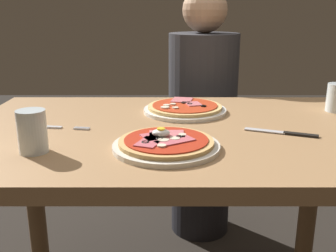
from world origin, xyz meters
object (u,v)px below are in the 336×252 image
(dining_table, at_px, (172,166))
(pizza_foreground, at_px, (165,144))
(water_glass_far, at_px, (336,100))
(water_glass_near, at_px, (31,134))
(diner_person, at_px, (201,123))
(pizza_across_left, at_px, (183,109))
(fork, at_px, (57,128))
(knife, at_px, (284,133))

(dining_table, distance_m, pizza_foreground, 0.23)
(dining_table, relative_size, pizza_foreground, 4.69)
(water_glass_far, bearing_deg, dining_table, -161.56)
(pizza_foreground, height_order, water_glass_near, water_glass_near)
(pizza_foreground, relative_size, diner_person, 0.22)
(pizza_foreground, distance_m, pizza_across_left, 0.36)
(water_glass_near, distance_m, fork, 0.20)
(water_glass_near, bearing_deg, pizza_across_left, 45.52)
(fork, bearing_deg, pizza_across_left, 26.68)
(water_glass_far, relative_size, fork, 0.58)
(water_glass_far, bearing_deg, pizza_across_left, -178.89)
(diner_person, bearing_deg, fork, 56.99)
(water_glass_far, relative_size, knife, 0.49)
(water_glass_far, height_order, fork, water_glass_far)
(knife, bearing_deg, fork, 175.06)
(dining_table, height_order, water_glass_far, water_glass_far)
(dining_table, height_order, pizza_foreground, pizza_foreground)
(pizza_across_left, distance_m, diner_person, 0.59)
(fork, xyz_separation_m, diner_person, (0.47, 0.73, -0.20))
(diner_person, bearing_deg, water_glass_near, 62.59)
(water_glass_near, height_order, diner_person, diner_person)
(fork, height_order, diner_person, diner_person)
(pizza_across_left, xyz_separation_m, fork, (-0.37, -0.18, -0.01))
(pizza_across_left, height_order, diner_person, diner_person)
(water_glass_near, bearing_deg, fork, 88.59)
(water_glass_near, xyz_separation_m, knife, (0.63, 0.14, -0.04))
(diner_person, bearing_deg, knife, 101.25)
(dining_table, distance_m, fork, 0.35)
(dining_table, xyz_separation_m, pizza_across_left, (0.04, 0.17, 0.13))
(dining_table, bearing_deg, fork, -177.72)
(dining_table, bearing_deg, diner_person, 78.41)
(pizza_foreground, bearing_deg, diner_person, 79.43)
(pizza_foreground, bearing_deg, fork, 150.85)
(dining_table, bearing_deg, water_glass_far, 18.44)
(water_glass_far, bearing_deg, knife, -133.93)
(pizza_foreground, height_order, fork, pizza_foreground)
(knife, bearing_deg, diner_person, 101.25)
(knife, bearing_deg, water_glass_near, -167.62)
(fork, relative_size, knife, 0.84)
(diner_person, bearing_deg, pizza_foreground, 79.43)
(dining_table, height_order, diner_person, diner_person)
(dining_table, relative_size, pizza_across_left, 4.50)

